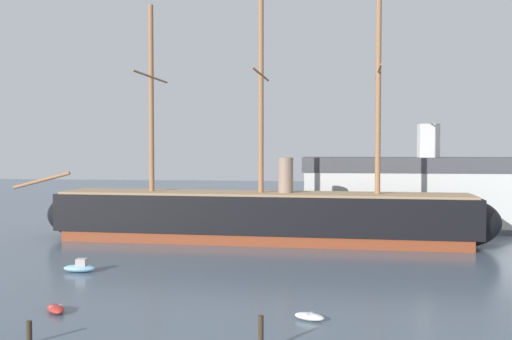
{
  "coord_description": "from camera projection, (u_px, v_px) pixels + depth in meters",
  "views": [
    {
      "loc": [
        9.38,
        -32.62,
        13.28
      ],
      "look_at": [
        1.06,
        34.09,
        10.75
      ],
      "focal_mm": 39.89,
      "sensor_mm": 36.0,
      "label": 1
    }
  ],
  "objects": [
    {
      "name": "tall_ship",
      "position": [
        261.0,
        216.0,
        80.94
      ],
      "size": [
        71.06,
        15.51,
        34.17
      ],
      "color": "brown",
      "rests_on": "ground"
    },
    {
      "name": "dinghy_foreground_left",
      "position": [
        56.0,
        309.0,
        45.99
      ],
      "size": [
        2.62,
        2.71,
        0.62
      ],
      "color": "#B22D28",
      "rests_on": "ground"
    },
    {
      "name": "dinghy_foreground_right",
      "position": [
        309.0,
        317.0,
        43.92
      ],
      "size": [
        2.66,
        1.88,
        0.58
      ],
      "color": "silver",
      "rests_on": "ground"
    },
    {
      "name": "motorboat_mid_left",
      "position": [
        80.0,
        267.0,
        61.05
      ],
      "size": [
        3.56,
        1.62,
        1.47
      ],
      "color": "#7FB2D6",
      "rests_on": "ground"
    },
    {
      "name": "sailboat_far_left",
      "position": [
        91.0,
        228.0,
        90.68
      ],
      "size": [
        5.49,
        2.28,
        6.94
      ],
      "color": "#236670",
      "rests_on": "ground"
    },
    {
      "name": "dinghy_distant_centre",
      "position": [
        294.0,
        224.0,
        98.39
      ],
      "size": [
        1.87,
        2.54,
        0.55
      ],
      "color": "orange",
      "rests_on": "ground"
    },
    {
      "name": "mooring_piling_nearest",
      "position": [
        29.0,
        332.0,
        38.69
      ],
      "size": [
        0.38,
        0.38,
        1.55
      ],
      "primitive_type": "cylinder",
      "color": "#382B1E",
      "rests_on": "ground"
    },
    {
      "name": "mooring_piling_left_pair",
      "position": [
        261.0,
        333.0,
        37.19
      ],
      "size": [
        0.36,
        0.36,
        2.36
      ],
      "primitive_type": "cylinder",
      "color": "#382B1E",
      "rests_on": "ground"
    },
    {
      "name": "dockside_warehouse_right",
      "position": [
        424.0,
        193.0,
        94.6
      ],
      "size": [
        43.39,
        13.6,
        17.36
      ],
      "color": "#565659",
      "rests_on": "ground"
    }
  ]
}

